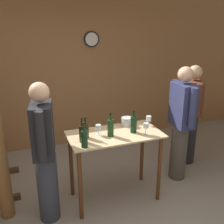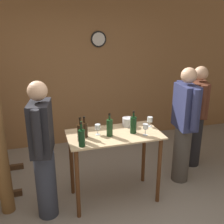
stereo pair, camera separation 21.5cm
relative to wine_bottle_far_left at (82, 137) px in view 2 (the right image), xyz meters
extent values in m
cube|color=#996B42|center=(0.33, 2.13, 0.32)|extent=(8.40, 0.05, 2.70)
cylinder|color=black|center=(0.71, 2.09, 0.91)|extent=(0.28, 0.03, 0.28)
cylinder|color=white|center=(0.71, 2.07, 0.91)|extent=(0.23, 0.01, 0.23)
cube|color=#D1B284|center=(0.44, 0.23, -0.12)|extent=(1.15, 0.61, 0.02)
cylinder|color=#593319|center=(-0.07, -0.02, -0.58)|extent=(0.05, 0.05, 0.91)
cylinder|color=#593319|center=(0.96, -0.02, -0.58)|extent=(0.05, 0.05, 0.91)
cylinder|color=#593319|center=(-0.07, 0.47, -0.58)|extent=(0.05, 0.05, 0.91)
cylinder|color=#593319|center=(0.96, 0.47, -0.58)|extent=(0.05, 0.05, 0.91)
cylinder|color=black|center=(0.00, 0.00, -0.01)|extent=(0.07, 0.07, 0.19)
cylinder|color=black|center=(0.00, 0.00, 0.14)|extent=(0.02, 0.02, 0.10)
cylinder|color=black|center=(0.00, 0.00, 0.17)|extent=(0.03, 0.03, 0.02)
cylinder|color=black|center=(0.01, 0.14, -0.01)|extent=(0.07, 0.07, 0.20)
cylinder|color=black|center=(0.01, 0.14, 0.14)|extent=(0.02, 0.02, 0.09)
cylinder|color=black|center=(0.01, 0.14, 0.18)|extent=(0.03, 0.03, 0.02)
cylinder|color=black|center=(0.08, 0.24, -0.02)|extent=(0.08, 0.08, 0.18)
cylinder|color=black|center=(0.08, 0.24, 0.12)|extent=(0.02, 0.02, 0.08)
cylinder|color=black|center=(0.08, 0.24, 0.15)|extent=(0.03, 0.03, 0.02)
cylinder|color=#193819|center=(0.37, 0.18, 0.00)|extent=(0.08, 0.08, 0.20)
cylinder|color=#193819|center=(0.37, 0.18, 0.14)|extent=(0.02, 0.02, 0.08)
cylinder|color=black|center=(0.37, 0.18, 0.17)|extent=(0.03, 0.03, 0.02)
cylinder|color=black|center=(0.68, 0.18, 0.00)|extent=(0.08, 0.08, 0.21)
cylinder|color=black|center=(0.68, 0.18, 0.14)|extent=(0.02, 0.02, 0.08)
cylinder|color=black|center=(0.68, 0.18, 0.17)|extent=(0.03, 0.03, 0.02)
cylinder|color=silver|center=(0.24, 0.26, -0.10)|extent=(0.06, 0.06, 0.00)
cylinder|color=silver|center=(0.24, 0.26, -0.07)|extent=(0.01, 0.01, 0.07)
cylinder|color=silver|center=(0.24, 0.26, 0.00)|extent=(0.07, 0.07, 0.06)
cylinder|color=silver|center=(0.79, 0.08, -0.10)|extent=(0.06, 0.06, 0.00)
cylinder|color=silver|center=(0.79, 0.08, -0.06)|extent=(0.01, 0.01, 0.08)
cylinder|color=silver|center=(0.79, 0.08, 0.01)|extent=(0.06, 0.06, 0.06)
cylinder|color=silver|center=(0.96, 0.32, -0.10)|extent=(0.06, 0.06, 0.00)
cylinder|color=silver|center=(0.96, 0.32, -0.07)|extent=(0.01, 0.01, 0.06)
cylinder|color=silver|center=(0.96, 0.32, -0.01)|extent=(0.07, 0.07, 0.07)
cylinder|color=silver|center=(0.69, 0.42, -0.05)|extent=(0.14, 0.14, 0.11)
cylinder|color=#4C4742|center=(1.50, 0.35, -0.61)|extent=(0.24, 0.24, 0.83)
cube|color=navy|center=(1.50, 0.35, 0.11)|extent=(0.25, 0.42, 0.61)
sphere|color=tan|center=(1.50, 0.35, 0.54)|extent=(0.21, 0.21, 0.21)
cylinder|color=navy|center=(1.52, 0.60, 0.14)|extent=(0.09, 0.09, 0.55)
cylinder|color=navy|center=(1.48, 0.10, 0.14)|extent=(0.09, 0.09, 0.55)
cylinder|color=#333847|center=(-0.42, 0.13, -0.61)|extent=(0.24, 0.24, 0.85)
cube|color=black|center=(-0.42, 0.13, 0.11)|extent=(0.29, 0.43, 0.58)
sphere|color=tan|center=(-0.42, 0.13, 0.52)|extent=(0.21, 0.21, 0.21)
cylinder|color=black|center=(-0.46, -0.11, 0.14)|extent=(0.09, 0.09, 0.52)
cylinder|color=black|center=(-0.38, 0.38, 0.14)|extent=(0.09, 0.09, 0.52)
cylinder|color=#232328|center=(1.93, 0.70, -0.60)|extent=(0.24, 0.24, 0.85)
cube|color=#592D1E|center=(1.93, 0.70, 0.09)|extent=(0.34, 0.45, 0.54)
sphere|color=tan|center=(1.93, 0.70, 0.48)|extent=(0.21, 0.21, 0.21)
cylinder|color=#592D1E|center=(2.01, 0.94, 0.12)|extent=(0.09, 0.09, 0.48)
cylinder|color=#592D1E|center=(1.84, 0.47, 0.12)|extent=(0.09, 0.09, 0.48)
camera|label=1|loc=(-0.63, -2.54, 1.20)|focal=42.00mm
camera|label=2|loc=(-0.42, -2.61, 1.20)|focal=42.00mm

